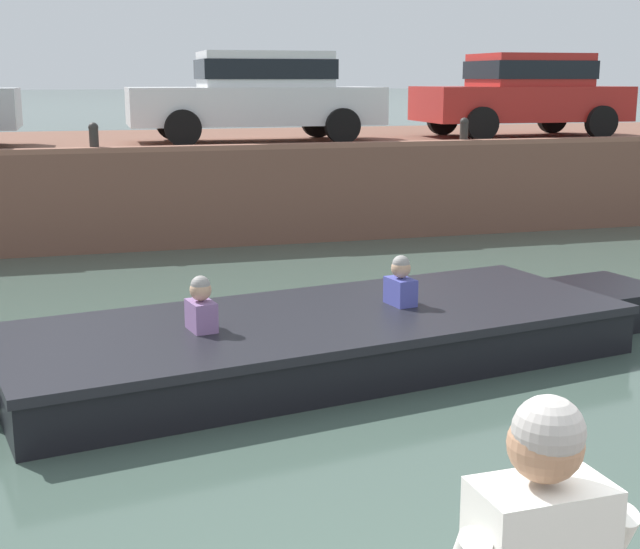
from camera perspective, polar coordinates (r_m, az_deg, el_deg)
ground_plane at (r=8.60m, az=-3.75°, el=-5.30°), size 400.00×400.00×0.00m
far_quay_wall at (r=16.90m, az=-10.04°, el=5.98°), size 60.00×6.00×1.52m
far_wall_coping at (r=13.97m, az=-8.92°, el=7.98°), size 60.00×0.24×0.08m
motorboat_passing at (r=8.43m, az=1.68°, el=-3.93°), size 7.12×3.15×0.96m
car_centre_white at (r=15.83m, az=-3.97°, el=11.54°), size 4.38×1.95×1.54m
car_right_inner_red at (r=17.61m, az=12.90°, el=11.35°), size 3.89×2.02×1.54m
mooring_bollard_mid at (r=13.99m, az=-14.28°, el=8.58°), size 0.15×0.15×0.44m
mooring_bollard_east at (r=15.41m, az=9.21°, el=9.13°), size 0.15×0.15×0.44m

